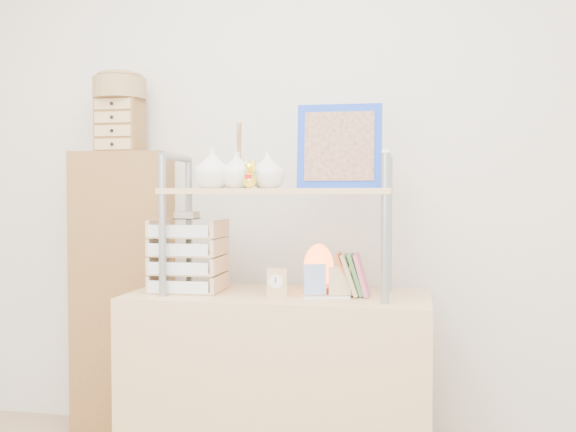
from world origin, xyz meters
name	(u,v)px	position (x,y,z in m)	size (l,w,h in m)	color
desk	(278,386)	(0.00, 1.20, 0.38)	(1.20, 0.50, 0.75)	tan
cabinet	(123,292)	(-0.85, 1.57, 0.68)	(0.45, 0.24, 1.35)	brown
hutch	(270,184)	(-0.03, 1.21, 1.19)	(0.90, 0.34, 0.77)	#8D949A
letter_tray	(188,259)	(-0.38, 1.19, 0.88)	(0.28, 0.26, 0.33)	tan
salt_lamp	(319,268)	(0.15, 1.26, 0.85)	(0.13, 0.12, 0.20)	brown
desk_clock	(277,282)	(0.01, 1.14, 0.81)	(0.08, 0.05, 0.11)	tan
postcard_stand	(327,288)	(0.20, 1.14, 0.79)	(0.19, 0.09, 0.13)	white
drawer_chest	(120,126)	(-0.85, 1.55, 1.48)	(0.20, 0.16, 0.25)	brown
woven_basket	(120,89)	(-0.85, 1.55, 1.65)	(0.25, 0.25, 0.10)	olive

